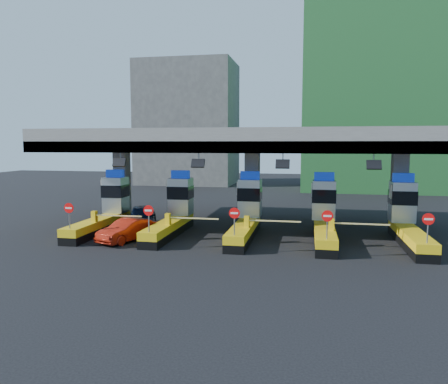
# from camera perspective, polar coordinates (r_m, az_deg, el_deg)

# --- Properties ---
(ground) EXTENTS (120.00, 120.00, 0.00)m
(ground) POSITION_cam_1_polar(r_m,az_deg,el_deg) (28.99, 2.90, -5.73)
(ground) COLOR black
(ground) RESTS_ON ground
(toll_canopy) EXTENTS (28.00, 12.09, 7.00)m
(toll_canopy) POSITION_cam_1_polar(r_m,az_deg,el_deg) (31.18, 3.72, 6.47)
(toll_canopy) COLOR slate
(toll_canopy) RESTS_ON ground
(toll_lane_far_left) EXTENTS (4.43, 8.00, 4.16)m
(toll_lane_far_left) POSITION_cam_1_polar(r_m,az_deg,el_deg) (31.94, -15.07, -2.27)
(toll_lane_far_left) COLOR black
(toll_lane_far_left) RESTS_ON ground
(toll_lane_left) EXTENTS (4.43, 8.00, 4.16)m
(toll_lane_left) POSITION_cam_1_polar(r_m,az_deg,el_deg) (30.09, -6.48, -2.61)
(toll_lane_left) COLOR black
(toll_lane_left) RESTS_ON ground
(toll_lane_center) EXTENTS (4.43, 8.00, 4.16)m
(toll_lane_center) POSITION_cam_1_polar(r_m,az_deg,el_deg) (29.00, 3.00, -2.92)
(toll_lane_center) COLOR black
(toll_lane_center) RESTS_ON ground
(toll_lane_right) EXTENTS (4.43, 8.00, 4.16)m
(toll_lane_right) POSITION_cam_1_polar(r_m,az_deg,el_deg) (28.74, 12.93, -3.16)
(toll_lane_right) COLOR black
(toll_lane_right) RESTS_ON ground
(toll_lane_far_right) EXTENTS (4.43, 8.00, 4.16)m
(toll_lane_far_right) POSITION_cam_1_polar(r_m,az_deg,el_deg) (29.35, 22.75, -3.30)
(toll_lane_far_right) COLOR black
(toll_lane_far_right) RESTS_ON ground
(bg_building_scaffold) EXTENTS (18.00, 12.00, 28.00)m
(bg_building_scaffold) POSITION_cam_1_polar(r_m,az_deg,el_deg) (61.11, 19.01, 13.49)
(bg_building_scaffold) COLOR #1E5926
(bg_building_scaffold) RESTS_ON ground
(bg_building_concrete) EXTENTS (14.00, 10.00, 18.00)m
(bg_building_concrete) POSITION_cam_1_polar(r_m,az_deg,el_deg) (66.60, -4.70, 8.88)
(bg_building_concrete) COLOR #4C4C49
(bg_building_concrete) RESTS_ON ground
(van) EXTENTS (3.43, 5.24, 1.66)m
(van) POSITION_cam_1_polar(r_m,az_deg,el_deg) (31.74, -10.67, -3.25)
(van) COLOR black
(van) RESTS_ON ground
(red_car) EXTENTS (2.92, 4.42, 1.38)m
(red_car) POSITION_cam_1_polar(r_m,az_deg,el_deg) (27.96, -12.47, -4.89)
(red_car) COLOR #991A0B
(red_car) RESTS_ON ground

